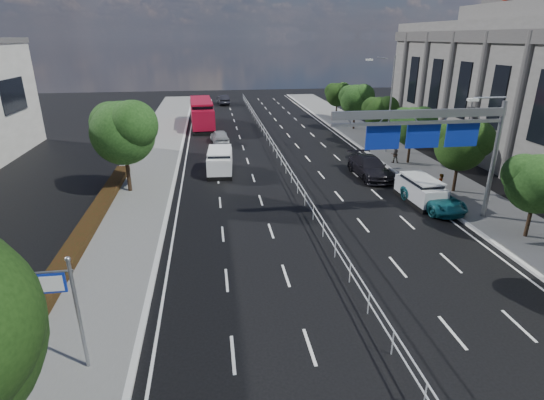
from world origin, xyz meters
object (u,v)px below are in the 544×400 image
object	(u,v)px
toilet_sign	(60,297)
red_bus	(202,113)
near_car_dark	(223,100)
silver_minivan	(420,190)
parked_car_dark	(370,167)
parked_car_teal	(434,198)
white_minivan	(220,161)
pedestrian_a	(440,185)
overhead_gantry	(437,131)
near_car_silver	(220,136)
pedestrian_b	(395,154)

from	to	relation	value
toilet_sign	red_bus	bearing A→B (deg)	84.57
near_car_dark	silver_minivan	world-z (taller)	silver_minivan
silver_minivan	parked_car_dark	xyz separation A→B (m)	(-1.41, 5.86, -0.05)
red_bus	parked_car_teal	bearing A→B (deg)	-65.69
white_minivan	silver_minivan	size ratio (longest dim) A/B	1.10
toilet_sign	white_minivan	xyz separation A→B (m)	(5.60, 21.86, -1.97)
white_minivan	pedestrian_a	xyz separation A→B (m)	(14.95, -8.14, -0.03)
overhead_gantry	parked_car_dark	distance (m)	10.16
overhead_gantry	parked_car_teal	world-z (taller)	overhead_gantry
white_minivan	near_car_silver	bearing A→B (deg)	92.25
near_car_silver	pedestrian_b	bearing A→B (deg)	139.26
red_bus	near_car_silver	size ratio (longest dim) A/B	2.69
overhead_gantry	white_minivan	distance (m)	17.52
overhead_gantry	pedestrian_a	xyz separation A→B (m)	(2.86, 3.66, -4.66)
overhead_gantry	pedestrian_a	world-z (taller)	overhead_gantry
toilet_sign	pedestrian_a	distance (m)	24.79
silver_minivan	parked_car_teal	distance (m)	1.22
near_car_silver	silver_minivan	world-z (taller)	silver_minivan
near_car_silver	pedestrian_a	size ratio (longest dim) A/B	2.56
parked_car_teal	parked_car_dark	size ratio (longest dim) A/B	0.89
near_car_silver	pedestrian_a	bearing A→B (deg)	121.55
white_minivan	overhead_gantry	bearing A→B (deg)	-40.56
toilet_sign	overhead_gantry	distance (m)	20.52
toilet_sign	silver_minivan	xyz separation A→B (m)	(18.87, 13.14, -2.09)
near_car_dark	near_car_silver	bearing A→B (deg)	81.15
red_bus	pedestrian_b	world-z (taller)	red_bus
silver_minivan	parked_car_dark	distance (m)	6.02
white_minivan	pedestrian_a	size ratio (longest dim) A/B	2.90
pedestrian_a	near_car_dark	bearing A→B (deg)	-99.74
overhead_gantry	near_car_dark	bearing A→B (deg)	101.79
overhead_gantry	pedestrian_b	size ratio (longest dim) A/B	6.59
white_minivan	red_bus	distance (m)	19.94
parked_car_dark	pedestrian_b	bearing A→B (deg)	40.90
toilet_sign	near_car_dark	xyz separation A→B (m)	(7.26, 60.05, -2.17)
pedestrian_b	near_car_dark	bearing A→B (deg)	-64.76
parked_car_teal	pedestrian_b	world-z (taller)	pedestrian_b
near_car_silver	parked_car_teal	distance (m)	24.39
near_car_dark	pedestrian_a	xyz separation A→B (m)	(13.29, -46.34, 0.17)
parked_car_teal	pedestrian_b	bearing A→B (deg)	73.39
silver_minivan	parked_car_teal	xyz separation A→B (m)	(0.39, -1.14, -0.17)
toilet_sign	near_car_silver	size ratio (longest dim) A/B	1.05
near_car_dark	parked_car_teal	xyz separation A→B (m)	(11.99, -48.05, -0.09)
near_car_dark	parked_car_teal	distance (m)	49.53
toilet_sign	pedestrian_b	bearing A→B (deg)	46.69
silver_minivan	near_car_silver	bearing A→B (deg)	121.35
near_car_silver	parked_car_dark	world-z (taller)	parked_car_dark
red_bus	pedestrian_a	world-z (taller)	red_bus
red_bus	near_car_dark	world-z (taller)	red_bus
white_minivan	pedestrian_a	distance (m)	17.02
near_car_dark	pedestrian_b	size ratio (longest dim) A/B	3.03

